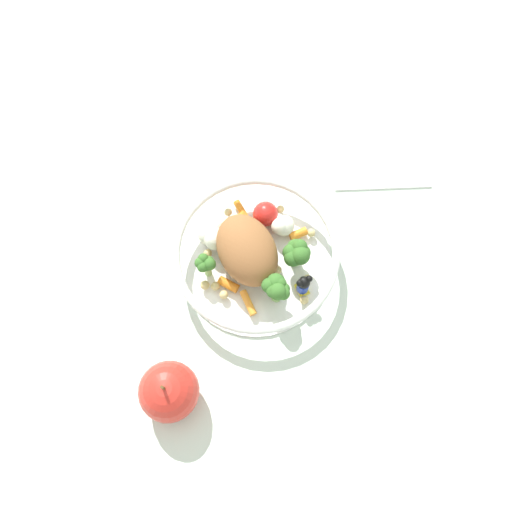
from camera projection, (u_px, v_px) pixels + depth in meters
The scene contains 4 objects.
ground_plane at pixel (247, 261), 0.66m from camera, with size 2.40×2.40×0.00m, color silver.
food_container at pixel (254, 252), 0.64m from camera, with size 0.21×0.21×0.07m.
loose_apple at pixel (169, 391), 0.57m from camera, with size 0.07×0.07×0.08m.
folded_napkin at pixel (378, 150), 0.72m from camera, with size 0.12×0.14×0.01m, color white.
Camera 1 is at (-0.22, 0.08, 0.62)m, focal length 35.29 mm.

